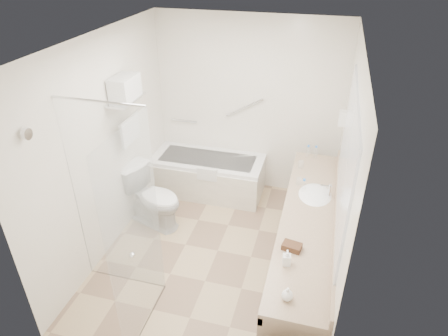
% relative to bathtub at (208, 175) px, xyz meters
% --- Properties ---
extents(floor, '(3.20, 3.20, 0.00)m').
position_rel_bathtub_xyz_m(floor, '(0.50, -1.24, -0.28)').
color(floor, tan).
rests_on(floor, ground).
extents(ceiling, '(2.60, 3.20, 0.10)m').
position_rel_bathtub_xyz_m(ceiling, '(0.50, -1.24, 2.22)').
color(ceiling, silver).
rests_on(ceiling, wall_back).
extents(wall_back, '(2.60, 0.10, 2.50)m').
position_rel_bathtub_xyz_m(wall_back, '(0.50, 0.36, 0.97)').
color(wall_back, silver).
rests_on(wall_back, ground).
extents(wall_front, '(2.60, 0.10, 2.50)m').
position_rel_bathtub_xyz_m(wall_front, '(0.50, -2.84, 0.97)').
color(wall_front, silver).
rests_on(wall_front, ground).
extents(wall_left, '(0.10, 3.20, 2.50)m').
position_rel_bathtub_xyz_m(wall_left, '(-0.80, -1.24, 0.97)').
color(wall_left, silver).
rests_on(wall_left, ground).
extents(wall_right, '(0.10, 3.20, 2.50)m').
position_rel_bathtub_xyz_m(wall_right, '(1.80, -1.24, 0.97)').
color(wall_right, silver).
rests_on(wall_right, ground).
extents(bathtub, '(1.60, 0.73, 0.59)m').
position_rel_bathtub_xyz_m(bathtub, '(0.00, 0.00, 0.00)').
color(bathtub, white).
rests_on(bathtub, floor).
extents(grab_bar_short, '(0.40, 0.03, 0.03)m').
position_rel_bathtub_xyz_m(grab_bar_short, '(-0.45, 0.32, 0.67)').
color(grab_bar_short, silver).
rests_on(grab_bar_short, wall_back).
extents(grab_bar_long, '(0.53, 0.03, 0.33)m').
position_rel_bathtub_xyz_m(grab_bar_long, '(0.45, 0.32, 0.97)').
color(grab_bar_long, silver).
rests_on(grab_bar_long, wall_back).
extents(shower_enclosure, '(0.96, 0.91, 2.11)m').
position_rel_bathtub_xyz_m(shower_enclosure, '(-0.13, -2.16, 0.79)').
color(shower_enclosure, silver).
rests_on(shower_enclosure, floor).
extents(towel_shelf, '(0.24, 0.55, 0.81)m').
position_rel_bathtub_xyz_m(towel_shelf, '(-0.67, -0.89, 1.48)').
color(towel_shelf, silver).
rests_on(towel_shelf, wall_left).
extents(vanity_counter, '(0.55, 2.70, 0.95)m').
position_rel_bathtub_xyz_m(vanity_counter, '(1.52, -1.39, 0.36)').
color(vanity_counter, tan).
rests_on(vanity_counter, floor).
extents(sink, '(0.40, 0.52, 0.14)m').
position_rel_bathtub_xyz_m(sink, '(1.55, -0.99, 0.54)').
color(sink, white).
rests_on(sink, vanity_counter).
extents(faucet, '(0.03, 0.03, 0.14)m').
position_rel_bathtub_xyz_m(faucet, '(1.70, -0.99, 0.65)').
color(faucet, silver).
rests_on(faucet, vanity_counter).
extents(mirror, '(0.02, 2.00, 1.20)m').
position_rel_bathtub_xyz_m(mirror, '(1.79, -1.39, 1.27)').
color(mirror, silver).
rests_on(mirror, wall_right).
extents(hairdryer_unit, '(0.08, 0.10, 0.18)m').
position_rel_bathtub_xyz_m(hairdryer_unit, '(1.75, -0.19, 1.17)').
color(hairdryer_unit, silver).
rests_on(hairdryer_unit, wall_right).
extents(toilet, '(0.91, 0.69, 0.79)m').
position_rel_bathtub_xyz_m(toilet, '(-0.45, -0.91, 0.12)').
color(toilet, white).
rests_on(toilet, floor).
extents(amenity_basket, '(0.19, 0.14, 0.06)m').
position_rel_bathtub_xyz_m(amenity_basket, '(1.41, -1.94, 0.60)').
color(amenity_basket, '#482919').
rests_on(amenity_basket, vanity_counter).
extents(soap_bottle_a, '(0.10, 0.16, 0.07)m').
position_rel_bathtub_xyz_m(soap_bottle_a, '(1.39, -2.15, 0.61)').
color(soap_bottle_a, silver).
rests_on(soap_bottle_a, vanity_counter).
extents(soap_bottle_b, '(0.12, 0.14, 0.09)m').
position_rel_bathtub_xyz_m(soap_bottle_b, '(1.44, -2.53, 0.62)').
color(soap_bottle_b, silver).
rests_on(soap_bottle_b, vanity_counter).
extents(water_bottle_left, '(0.05, 0.05, 0.17)m').
position_rel_bathtub_xyz_m(water_bottle_left, '(1.42, -0.98, 0.65)').
color(water_bottle_left, silver).
rests_on(water_bottle_left, vanity_counter).
extents(water_bottle_mid, '(0.05, 0.05, 0.17)m').
position_rel_bathtub_xyz_m(water_bottle_mid, '(1.49, -0.14, 0.65)').
color(water_bottle_mid, silver).
rests_on(water_bottle_mid, vanity_counter).
extents(water_bottle_right, '(0.05, 0.05, 0.17)m').
position_rel_bathtub_xyz_m(water_bottle_right, '(1.40, -0.14, 0.65)').
color(water_bottle_right, silver).
rests_on(water_bottle_right, vanity_counter).
extents(drinking_glass_near, '(0.08, 0.08, 0.08)m').
position_rel_bathtub_xyz_m(drinking_glass_near, '(1.36, -0.82, 0.62)').
color(drinking_glass_near, silver).
rests_on(drinking_glass_near, vanity_counter).
extents(drinking_glass_far, '(0.09, 0.09, 0.09)m').
position_rel_bathtub_xyz_m(drinking_glass_far, '(1.34, -0.44, 0.62)').
color(drinking_glass_far, silver).
rests_on(drinking_glass_far, vanity_counter).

